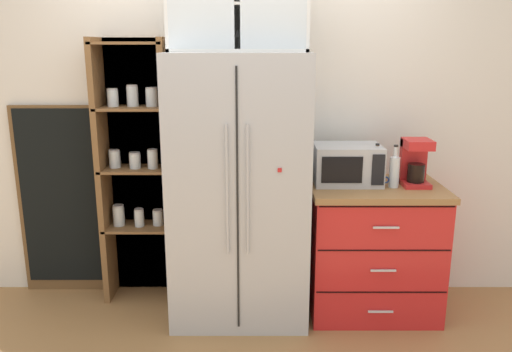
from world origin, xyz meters
TOP-DOWN VIEW (x-y plane):
  - ground_plane at (0.00, 0.00)m, footprint 10.73×10.73m
  - wall_back_cream at (0.00, 0.40)m, footprint 5.03×0.10m
  - refrigerator at (0.00, 0.01)m, footprint 0.88×0.70m
  - pantry_shelf_column at (-0.73, 0.28)m, footprint 0.53×0.30m
  - counter_cabinet at (0.90, 0.04)m, footprint 0.88×0.65m
  - microwave at (0.72, 0.09)m, footprint 0.44×0.33m
  - coffee_maker at (1.15, 0.05)m, footprint 0.17×0.20m
  - mug_sage at (0.91, 0.01)m, footprint 0.12×0.09m
  - mug_navy at (0.91, -0.02)m, footprint 0.11×0.07m
  - bottle_clear at (1.01, -0.01)m, footprint 0.06×0.06m
  - bottle_amber at (0.90, 0.06)m, footprint 0.06×0.06m
  - upper_cabinet at (0.00, 0.06)m, footprint 0.85×0.32m
  - chalkboard_menu at (-1.31, 0.33)m, footprint 0.60×0.04m

SIDE VIEW (x-z plane):
  - ground_plane at x=0.00m, z-range 0.00..0.00m
  - counter_cabinet at x=0.90m, z-range 0.00..0.89m
  - chalkboard_menu at x=-1.31m, z-range 0.00..1.39m
  - refrigerator at x=0.00m, z-range 0.00..1.75m
  - mug_sage at x=0.91m, z-range 0.89..0.98m
  - mug_navy at x=0.91m, z-range 0.89..0.98m
  - pantry_shelf_column at x=-0.73m, z-range 0.03..1.88m
  - bottle_amber at x=0.90m, z-range 0.88..1.15m
  - bottle_clear at x=1.01m, z-range 0.88..1.16m
  - microwave at x=0.72m, z-range 0.89..1.15m
  - coffee_maker at x=1.15m, z-range 0.89..1.20m
  - wall_back_cream at x=0.00m, z-range 0.00..2.55m
  - upper_cabinet at x=0.00m, z-range 1.75..2.30m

